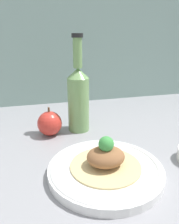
{
  "coord_description": "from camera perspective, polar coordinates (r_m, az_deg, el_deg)",
  "views": [
    {
      "loc": [
        -13.62,
        -44.77,
        30.18
      ],
      "look_at": [
        0.28,
        7.77,
        10.61
      ],
      "focal_mm": 35.0,
      "sensor_mm": 36.0,
      "label": 1
    }
  ],
  "objects": [
    {
      "name": "plated_food",
      "position": [
        0.5,
        4.27,
        -11.83
      ],
      "size": [
        15.96,
        15.96,
        7.4
      ],
      "color": "#D6BC7F",
      "rests_on": "plate"
    },
    {
      "name": "apple",
      "position": [
        0.69,
        -10.36,
        -2.95
      ],
      "size": [
        7.62,
        7.62,
        9.08
      ],
      "color": "red",
      "rests_on": "ground_plane"
    },
    {
      "name": "cider_bottle",
      "position": [
        0.69,
        -3.0,
        4.04
      ],
      "size": [
        6.83,
        6.83,
        30.31
      ],
      "color": "#729E5B",
      "rests_on": "ground_plane"
    },
    {
      "name": "ground_plane",
      "position": [
        0.57,
        1.79,
        -14.72
      ],
      "size": [
        180.0,
        110.0,
        4.0
      ],
      "primitive_type": "cube",
      "color": "gray"
    },
    {
      "name": "wall_backsplash",
      "position": [
        1.0,
        -7.63,
        25.3
      ],
      "size": [
        180.0,
        3.0,
        80.0
      ],
      "color": "#84A399",
      "rests_on": "ground_plane"
    },
    {
      "name": "plate",
      "position": [
        0.51,
        4.19,
        -14.67
      ],
      "size": [
        25.96,
        25.96,
        2.37
      ],
      "color": "white",
      "rests_on": "ground_plane"
    }
  ]
}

